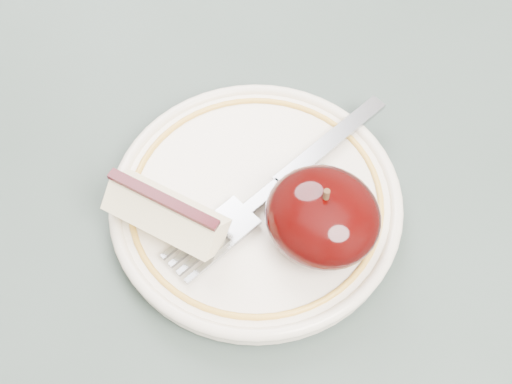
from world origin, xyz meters
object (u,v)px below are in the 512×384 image
Objects in this scene: plate at (256,203)px; apple_half at (323,216)px; table at (286,258)px; fork at (277,185)px.

apple_half is at bearing 5.18° from plate.
table is 0.10m from plate.
plate is 2.66× the size of apple_half.
apple_half is (0.03, -0.02, 0.13)m from table.
plate is at bearing 166.91° from fork.
fork reaches higher than plate.
fork is (-0.01, -0.00, 0.11)m from table.
plate reaches higher than table.
apple_half reaches higher than plate.
fork is at bearing -152.57° from table.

